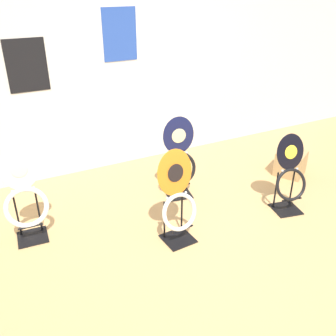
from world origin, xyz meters
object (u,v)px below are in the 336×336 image
(toilet_seat_display_jazz_black, at_px, (290,176))
(toilet_seat_display_orange_sun, at_px, (178,201))
(toilet_seat_display_navy_moon, at_px, (179,162))
(storage_box, at_px, (291,163))
(toilet_seat_display_white_plain, at_px, (25,199))

(toilet_seat_display_jazz_black, bearing_deg, toilet_seat_display_orange_sun, 176.76)
(toilet_seat_display_navy_moon, height_order, storage_box, toilet_seat_display_navy_moon)
(toilet_seat_display_navy_moon, bearing_deg, toilet_seat_display_jazz_black, -41.74)
(toilet_seat_display_navy_moon, relative_size, toilet_seat_display_white_plain, 1.00)
(toilet_seat_display_orange_sun, distance_m, toilet_seat_display_white_plain, 1.40)
(toilet_seat_display_navy_moon, bearing_deg, toilet_seat_display_orange_sun, -119.46)
(toilet_seat_display_navy_moon, xyz_separation_m, storage_box, (1.51, -0.20, -0.27))
(toilet_seat_display_jazz_black, relative_size, storage_box, 1.87)
(toilet_seat_display_jazz_black, height_order, toilet_seat_display_white_plain, toilet_seat_display_white_plain)
(toilet_seat_display_white_plain, bearing_deg, toilet_seat_display_jazz_black, -15.94)
(toilet_seat_display_navy_moon, bearing_deg, storage_box, -7.62)
(toilet_seat_display_jazz_black, height_order, storage_box, toilet_seat_display_jazz_black)
(toilet_seat_display_orange_sun, bearing_deg, storage_box, 15.13)
(toilet_seat_display_jazz_black, height_order, toilet_seat_display_navy_moon, toilet_seat_display_navy_moon)
(toilet_seat_display_white_plain, xyz_separation_m, storage_box, (3.16, -0.13, -0.28))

